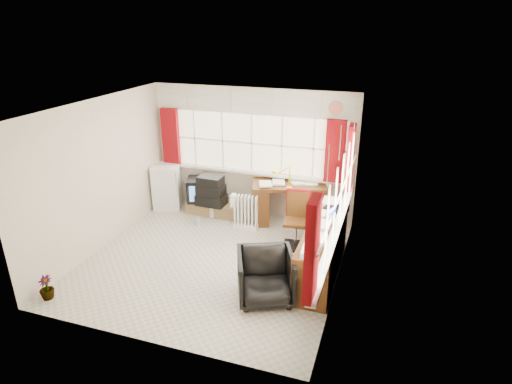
% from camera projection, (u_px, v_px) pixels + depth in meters
% --- Properties ---
extents(ground, '(4.00, 4.00, 0.00)m').
position_uv_depth(ground, '(213.00, 260.00, 6.98)').
color(ground, beige).
rests_on(ground, ground).
extents(room_walls, '(4.00, 4.00, 4.00)m').
position_uv_depth(room_walls, '(210.00, 174.00, 6.41)').
color(room_walls, beige).
rests_on(room_walls, ground).
extents(window_back, '(3.70, 0.12, 3.60)m').
position_uv_depth(window_back, '(251.00, 169.00, 8.33)').
color(window_back, '#FFEDC9').
rests_on(window_back, room_walls).
extents(window_right, '(0.12, 3.70, 3.60)m').
position_uv_depth(window_right, '(337.00, 225.00, 6.06)').
color(window_right, '#FFEDC9').
rests_on(window_right, room_walls).
extents(curtains, '(3.83, 3.83, 1.15)m').
position_uv_depth(curtains, '(285.00, 164.00, 6.98)').
color(curtains, '#8D0B07').
rests_on(curtains, room_walls).
extents(overhead_cabinets, '(3.98, 3.98, 0.48)m').
position_uv_depth(overhead_cabinets, '(290.00, 115.00, 6.71)').
color(overhead_cabinets, white).
rests_on(overhead_cabinets, room_walls).
extents(desk, '(1.50, 1.05, 0.83)m').
position_uv_depth(desk, '(288.00, 200.00, 8.17)').
color(desk, '#592E15').
rests_on(desk, ground).
extents(desk_lamp, '(0.17, 0.15, 0.42)m').
position_uv_depth(desk_lamp, '(290.00, 173.00, 7.70)').
color(desk_lamp, '#FFEA0A').
rests_on(desk_lamp, desk).
extents(task_chair, '(0.45, 0.48, 0.99)m').
position_uv_depth(task_chair, '(297.00, 217.00, 7.28)').
color(task_chair, black).
rests_on(task_chair, ground).
extents(office_chair, '(0.99, 1.01, 0.71)m').
position_uv_depth(office_chair, '(266.00, 277.00, 5.90)').
color(office_chair, black).
rests_on(office_chair, ground).
extents(radiator, '(0.46, 0.22, 0.67)m').
position_uv_depth(radiator, '(246.00, 215.00, 7.94)').
color(radiator, white).
rests_on(radiator, ground).
extents(credenza, '(0.50, 2.00, 0.85)m').
position_uv_depth(credenza, '(322.00, 250.00, 6.50)').
color(credenza, '#592E15').
rests_on(credenza, ground).
extents(file_tray, '(0.40, 0.45, 0.12)m').
position_uv_depth(file_tray, '(336.00, 209.00, 6.87)').
color(file_tray, black).
rests_on(file_tray, credenza).
extents(tv_bench, '(1.40, 0.50, 0.25)m').
position_uv_depth(tv_bench, '(222.00, 208.00, 8.60)').
color(tv_bench, '#95774A').
rests_on(tv_bench, ground).
extents(crt_tv, '(0.64, 0.61, 0.47)m').
position_uv_depth(crt_tv, '(200.00, 189.00, 8.57)').
color(crt_tv, black).
rests_on(crt_tv, tv_bench).
extents(hifi_stack, '(0.58, 0.38, 0.59)m').
position_uv_depth(hifi_stack, '(211.00, 191.00, 8.35)').
color(hifi_stack, black).
rests_on(hifi_stack, tv_bench).
extents(mini_fridge, '(0.68, 0.68, 0.91)m').
position_uv_depth(mini_fridge, '(167.00, 186.00, 8.81)').
color(mini_fridge, white).
rests_on(mini_fridge, ground).
extents(spray_bottle_a, '(0.13, 0.13, 0.32)m').
position_uv_depth(spray_bottle_a, '(212.00, 210.00, 8.44)').
color(spray_bottle_a, silver).
rests_on(spray_bottle_a, ground).
extents(spray_bottle_b, '(0.10, 0.10, 0.17)m').
position_uv_depth(spray_bottle_b, '(197.00, 221.00, 8.13)').
color(spray_bottle_b, '#86C8C5').
rests_on(spray_bottle_b, ground).
extents(flower_vase, '(0.21, 0.21, 0.35)m').
position_uv_depth(flower_vase, '(46.00, 288.00, 5.96)').
color(flower_vase, black).
rests_on(flower_vase, ground).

